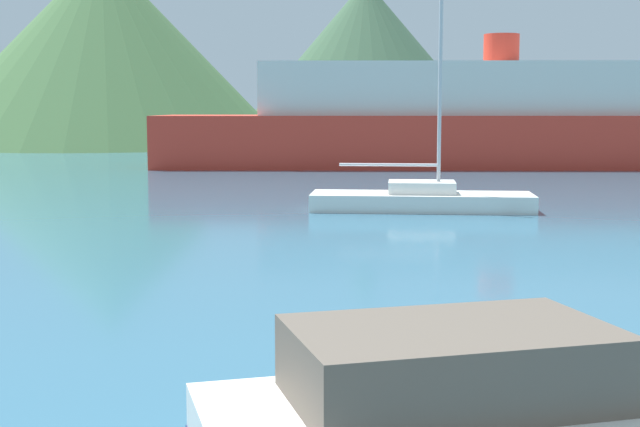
{
  "coord_description": "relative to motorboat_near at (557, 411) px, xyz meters",
  "views": [
    {
      "loc": [
        -4.45,
        -2.71,
        3.25
      ],
      "look_at": [
        -0.31,
        14.0,
        1.2
      ],
      "focal_mm": 50.0,
      "sensor_mm": 36.0,
      "label": 1
    }
  ],
  "objects": [
    {
      "name": "hill_east",
      "position": [
        21.38,
        77.09,
        7.35
      ],
      "size": [
        26.68,
        26.68,
        15.51
      ],
      "color": "#38563D",
      "rests_on": "ground_plane"
    },
    {
      "name": "motorboat_near",
      "position": [
        0.0,
        0.0,
        0.0
      ],
      "size": [
        6.34,
        2.33,
        2.1
      ],
      "rotation": [
        0.0,
        0.0,
        0.02
      ],
      "color": "white",
      "rests_on": "ground_plane"
    },
    {
      "name": "hill_central",
      "position": [
        -3.46,
        74.77,
        8.02
      ],
      "size": [
        32.51,
        32.51,
        16.86
      ],
      "color": "#3D6038",
      "rests_on": "ground_plane"
    },
    {
      "name": "ferry_distant",
      "position": [
        17.61,
        38.64,
        2.09
      ],
      "size": [
        38.61,
        17.17,
        7.27
      ],
      "rotation": [
        0.0,
        0.0,
        -0.26
      ],
      "color": "red",
      "rests_on": "ground_plane"
    },
    {
      "name": "sailboat_inner",
      "position": [
        5.8,
        19.22,
        -0.04
      ],
      "size": [
        7.32,
        4.31,
        6.62
      ],
      "rotation": [
        0.0,
        0.0,
        -0.33
      ],
      "color": "white",
      "rests_on": "ground_plane"
    }
  ]
}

